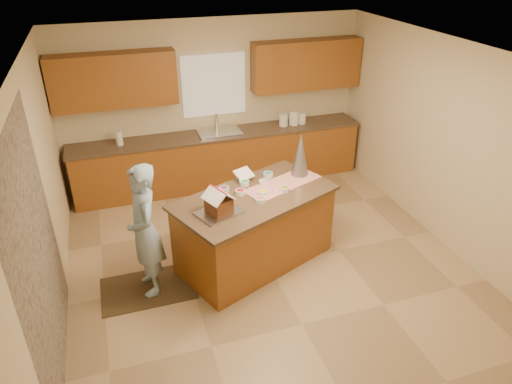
# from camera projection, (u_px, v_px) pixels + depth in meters

# --- Properties ---
(floor) EXTENTS (5.50, 5.50, 0.00)m
(floor) POSITION_uv_depth(u_px,v_px,m) (268.00, 265.00, 6.19)
(floor) COLOR tan
(floor) RESTS_ON ground
(ceiling) EXTENTS (5.50, 5.50, 0.00)m
(ceiling) POSITION_uv_depth(u_px,v_px,m) (271.00, 56.00, 4.89)
(ceiling) COLOR silver
(ceiling) RESTS_ON floor
(wall_back) EXTENTS (5.50, 5.50, 0.00)m
(wall_back) POSITION_uv_depth(u_px,v_px,m) (214.00, 103.00, 7.83)
(wall_back) COLOR beige
(wall_back) RESTS_ON floor
(wall_front) EXTENTS (5.50, 5.50, 0.00)m
(wall_front) POSITION_uv_depth(u_px,v_px,m) (403.00, 341.00, 3.24)
(wall_front) COLOR beige
(wall_front) RESTS_ON floor
(wall_left) EXTENTS (5.50, 5.50, 0.00)m
(wall_left) POSITION_uv_depth(u_px,v_px,m) (41.00, 206.00, 4.86)
(wall_left) COLOR beige
(wall_left) RESTS_ON floor
(wall_right) EXTENTS (5.50, 5.50, 0.00)m
(wall_right) POSITION_uv_depth(u_px,v_px,m) (448.00, 146.00, 6.22)
(wall_right) COLOR beige
(wall_right) RESTS_ON floor
(stone_accent) EXTENTS (0.00, 2.50, 2.50)m
(stone_accent) POSITION_uv_depth(u_px,v_px,m) (39.00, 258.00, 4.24)
(stone_accent) COLOR gray
(stone_accent) RESTS_ON wall_left
(window_curtain) EXTENTS (1.05, 0.03, 1.00)m
(window_curtain) POSITION_uv_depth(u_px,v_px,m) (214.00, 85.00, 7.66)
(window_curtain) COLOR white
(window_curtain) RESTS_ON wall_back
(back_counter_base) EXTENTS (4.80, 0.60, 0.88)m
(back_counter_base) POSITION_uv_depth(u_px,v_px,m) (221.00, 160.00, 8.02)
(back_counter_base) COLOR brown
(back_counter_base) RESTS_ON floor
(back_counter_top) EXTENTS (4.85, 0.63, 0.04)m
(back_counter_top) POSITION_uv_depth(u_px,v_px,m) (220.00, 134.00, 7.80)
(back_counter_top) COLOR brown
(back_counter_top) RESTS_ON back_counter_base
(upper_cabinet_left) EXTENTS (1.85, 0.35, 0.80)m
(upper_cabinet_left) POSITION_uv_depth(u_px,v_px,m) (114.00, 80.00, 7.00)
(upper_cabinet_left) COLOR brown
(upper_cabinet_left) RESTS_ON wall_back
(upper_cabinet_right) EXTENTS (1.85, 0.35, 0.80)m
(upper_cabinet_right) POSITION_uv_depth(u_px,v_px,m) (306.00, 65.00, 7.84)
(upper_cabinet_right) COLOR brown
(upper_cabinet_right) RESTS_ON wall_back
(sink) EXTENTS (0.70, 0.45, 0.12)m
(sink) POSITION_uv_depth(u_px,v_px,m) (220.00, 135.00, 7.80)
(sink) COLOR silver
(sink) RESTS_ON back_counter_top
(faucet) EXTENTS (0.03, 0.03, 0.28)m
(faucet) POSITION_uv_depth(u_px,v_px,m) (217.00, 122.00, 7.87)
(faucet) COLOR silver
(faucet) RESTS_ON back_counter_top
(island_base) EXTENTS (2.14, 1.62, 0.94)m
(island_base) POSITION_uv_depth(u_px,v_px,m) (255.00, 230.00, 6.05)
(island_base) COLOR brown
(island_base) RESTS_ON floor
(island_top) EXTENTS (2.25, 1.73, 0.04)m
(island_top) POSITION_uv_depth(u_px,v_px,m) (255.00, 197.00, 5.82)
(island_top) COLOR brown
(island_top) RESTS_ON island_base
(table_runner) EXTENTS (1.13, 0.76, 0.01)m
(table_runner) POSITION_uv_depth(u_px,v_px,m) (283.00, 184.00, 6.08)
(table_runner) COLOR red
(table_runner) RESTS_ON island_top
(baking_tray) EXTENTS (0.59, 0.52, 0.03)m
(baking_tray) POSITION_uv_depth(u_px,v_px,m) (219.00, 213.00, 5.43)
(baking_tray) COLOR silver
(baking_tray) RESTS_ON island_top
(cookbook) EXTENTS (0.29, 0.26, 0.10)m
(cookbook) POSITION_uv_depth(u_px,v_px,m) (244.00, 174.00, 6.12)
(cookbook) COLOR white
(cookbook) RESTS_ON island_top
(tinsel_tree) EXTENTS (0.31, 0.31, 0.59)m
(tinsel_tree) POSITION_uv_depth(u_px,v_px,m) (300.00, 155.00, 6.18)
(tinsel_tree) COLOR #ABADB7
(tinsel_tree) RESTS_ON island_top
(rug) EXTENTS (1.11, 0.73, 0.01)m
(rug) POSITION_uv_depth(u_px,v_px,m) (148.00, 288.00, 5.76)
(rug) COLOR black
(rug) RESTS_ON floor
(boy) EXTENTS (0.44, 0.63, 1.64)m
(boy) POSITION_uv_depth(u_px,v_px,m) (145.00, 231.00, 5.38)
(boy) COLOR #8DABC8
(boy) RESTS_ON rug
(canister_a) EXTENTS (0.15, 0.15, 0.21)m
(canister_a) POSITION_uv_depth(u_px,v_px,m) (283.00, 120.00, 8.04)
(canister_a) COLOR white
(canister_a) RESTS_ON back_counter_top
(canister_b) EXTENTS (0.17, 0.17, 0.24)m
(canister_b) POSITION_uv_depth(u_px,v_px,m) (294.00, 118.00, 8.09)
(canister_b) COLOR white
(canister_b) RESTS_ON back_counter_top
(canister_c) EXTENTS (0.13, 0.13, 0.19)m
(canister_c) POSITION_uv_depth(u_px,v_px,m) (302.00, 118.00, 8.14)
(canister_c) COLOR white
(canister_c) RESTS_ON back_counter_top
(paper_towel) EXTENTS (0.10, 0.10, 0.22)m
(paper_towel) POSITION_uv_depth(u_px,v_px,m) (119.00, 138.00, 7.30)
(paper_towel) COLOR white
(paper_towel) RESTS_ON back_counter_top
(gingerbread_house) EXTENTS (0.38, 0.39, 0.30)m
(gingerbread_house) POSITION_uv_depth(u_px,v_px,m) (219.00, 203.00, 5.37)
(gingerbread_house) COLOR #5E2C18
(gingerbread_house) RESTS_ON baking_tray
(candy_bowls) EXTENTS (0.84, 0.73, 0.06)m
(candy_bowls) POSITION_uv_depth(u_px,v_px,m) (256.00, 188.00, 5.93)
(candy_bowls) COLOR #F1F727
(candy_bowls) RESTS_ON island_top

